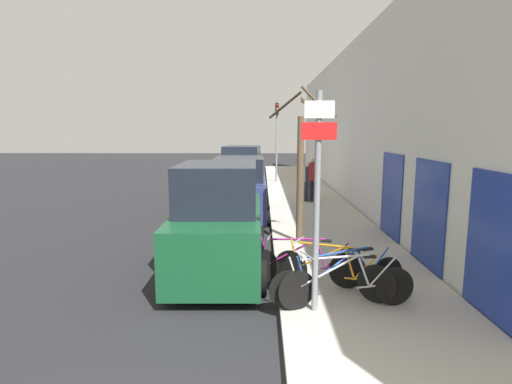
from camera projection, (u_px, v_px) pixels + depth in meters
The scene contains 15 objects.
ground_plane at pixel (242, 218), 13.92m from camera, with size 80.00×80.00×0.00m, color black.
sidewalk_curb at pixel (307, 202), 16.64m from camera, with size 3.20×32.00×0.15m.
building_facade at pixel (352, 125), 16.07m from camera, with size 0.23×32.00×6.50m.
signpost at pixel (317, 194), 6.17m from camera, with size 0.53×0.12×3.47m.
bicycle_0 at pixel (342, 285), 6.51m from camera, with size 2.41×0.44×0.90m.
bicycle_1 at pixel (344, 279), 6.76m from camera, with size 2.29×0.98×0.91m.
bicycle_2 at pixel (331, 272), 7.07m from camera, with size 1.99×1.13×0.92m.
bicycle_3 at pixel (303, 265), 7.44m from camera, with size 2.26×0.52×0.93m.
parked_car_0 at pixel (219, 224), 8.53m from camera, with size 2.02×4.23×2.36m.
parked_car_1 at pixel (240, 190), 13.93m from camera, with size 2.08×4.41×2.12m.
parked_car_2 at pixel (242, 172), 19.07m from camera, with size 2.21×4.62×2.31m.
pedestrian_near at pixel (309, 178), 16.30m from camera, with size 0.43×0.36×1.63m.
pedestrian_far at pixel (313, 176), 16.12m from camera, with size 0.47×0.40×1.80m.
street_tree at pixel (302, 165), 10.18m from camera, with size 1.71×1.14×3.99m.
traffic_light at pixel (277, 130), 22.26m from camera, with size 0.20×0.30×4.50m.
Camera 1 is at (0.70, -2.41, 3.03)m, focal length 28.00 mm.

